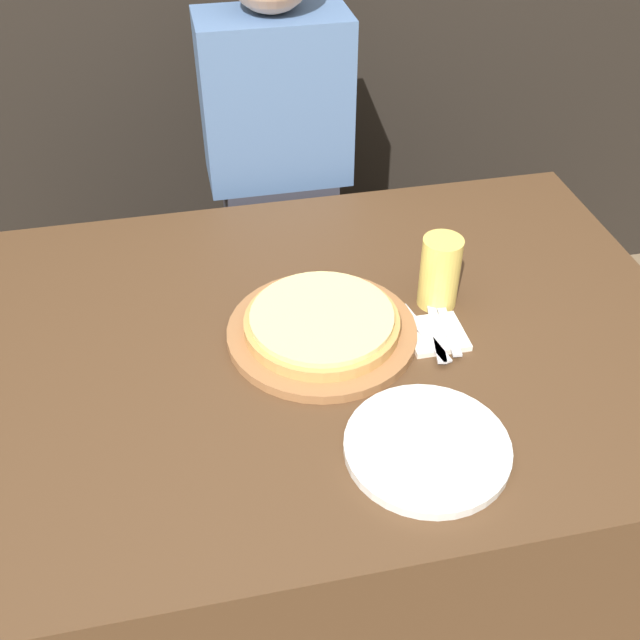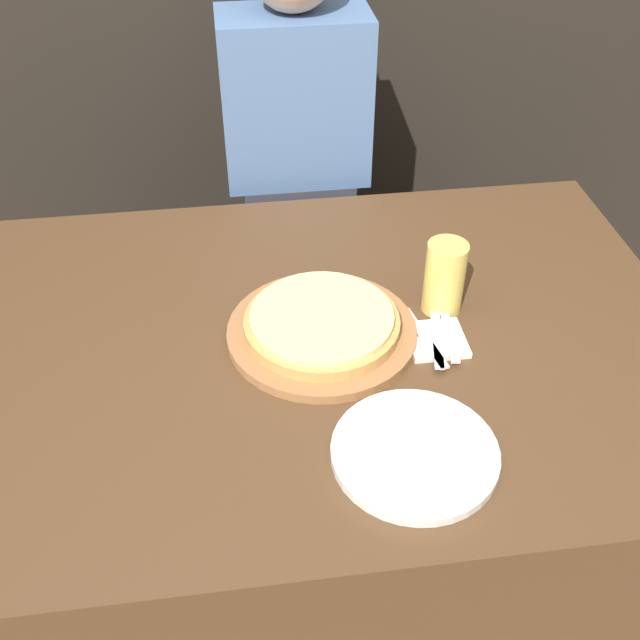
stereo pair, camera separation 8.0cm
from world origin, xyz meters
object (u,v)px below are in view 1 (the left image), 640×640
at_px(spoon, 448,329).
at_px(diner_person, 279,194).
at_px(beer_glass, 440,269).
at_px(dinner_knife, 436,331).
at_px(dinner_plate, 427,447).
at_px(pizza_on_board, 320,326).
at_px(fork, 424,333).

distance_m(spoon, diner_person, 0.77).
distance_m(beer_glass, dinner_knife, 0.13).
bearing_deg(dinner_plate, beer_glass, 69.07).
bearing_deg(spoon, diner_person, 106.28).
height_order(dinner_plate, dinner_knife, dinner_plate).
height_order(pizza_on_board, diner_person, diner_person).
xyz_separation_m(pizza_on_board, fork, (0.20, -0.05, -0.01)).
xyz_separation_m(beer_glass, dinner_knife, (-0.04, -0.10, -0.07)).
relative_size(beer_glass, diner_person, 0.11).
bearing_deg(spoon, beer_glass, 84.00).
distance_m(pizza_on_board, diner_person, 0.70).
bearing_deg(beer_glass, diner_person, 109.62).
relative_size(fork, diner_person, 0.14).
relative_size(pizza_on_board, fork, 2.02).
height_order(dinner_plate, spoon, dinner_plate).
height_order(beer_glass, dinner_plate, beer_glass).
bearing_deg(dinner_knife, fork, -180.00).
distance_m(dinner_plate, dinner_knife, 0.29).
bearing_deg(beer_glass, spoon, -96.00).
distance_m(fork, spoon, 0.05).
relative_size(fork, spoon, 1.17).
height_order(pizza_on_board, spoon, pizza_on_board).
xyz_separation_m(fork, spoon, (0.05, 0.00, 0.00)).
height_order(beer_glass, dinner_knife, beer_glass).
height_order(dinner_knife, spoon, same).
relative_size(beer_glass, dinner_knife, 0.84).
xyz_separation_m(beer_glass, diner_person, (-0.23, 0.63, -0.16)).
distance_m(beer_glass, spoon, 0.12).
xyz_separation_m(fork, dinner_knife, (0.02, 0.00, 0.00)).
bearing_deg(dinner_knife, beer_glass, 70.83).
bearing_deg(dinner_knife, diner_person, 104.47).
xyz_separation_m(dinner_plate, fork, (0.08, 0.27, 0.01)).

